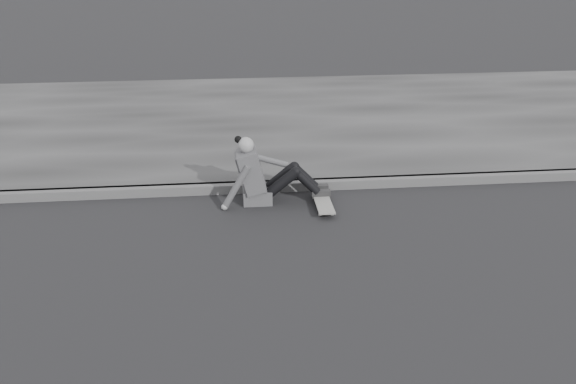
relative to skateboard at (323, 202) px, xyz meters
name	(u,v)px	position (x,y,z in m)	size (l,w,h in m)	color
ground	(445,287)	(0.91, -1.99, -0.07)	(80.00, 80.00, 0.00)	black
curb	(383,182)	(0.91, 0.59, -0.01)	(24.00, 0.16, 0.12)	#4E4E4E
sidewalk	(343,118)	(0.91, 3.61, -0.01)	(24.00, 6.00, 0.12)	#323232
skateboard	(323,202)	(0.00, 0.00, 0.00)	(0.20, 0.78, 0.09)	gray
seated_woman	(262,175)	(-0.73, 0.25, 0.29)	(1.38, 0.46, 0.88)	#49494B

